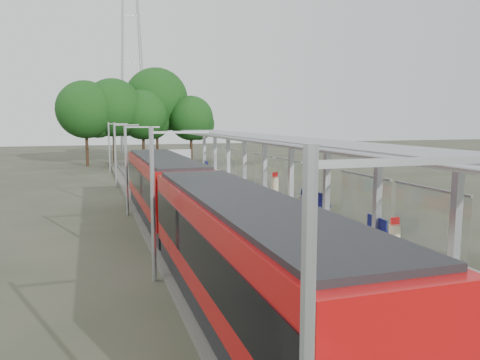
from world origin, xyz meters
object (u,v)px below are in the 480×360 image
object	(u,v)px
bench_near	(379,228)
info_pillar_far	(275,190)
train	(190,208)
bench_mid	(314,202)
bench_far	(207,166)
info_pillar_near	(394,245)
litter_bin	(303,204)

from	to	relation	value
bench_near	info_pillar_far	distance (m)	8.83
train	bench_mid	bearing A→B (deg)	16.33
train	bench_far	size ratio (longest dim) A/B	18.43
info_pillar_far	bench_far	bearing A→B (deg)	70.42
train	info_pillar_far	world-z (taller)	train
bench_mid	info_pillar_near	bearing A→B (deg)	-111.65
train	litter_bin	bearing A→B (deg)	21.16
bench_near	bench_mid	world-z (taller)	bench_mid
bench_far	train	bearing A→B (deg)	-102.79
train	bench_near	distance (m)	7.51
train	litter_bin	size ratio (longest dim) A/B	31.63
bench_mid	litter_bin	size ratio (longest dim) A/B	2.02
info_pillar_near	litter_bin	bearing A→B (deg)	78.63
info_pillar_near	train	bearing A→B (deg)	124.94
info_pillar_near	info_pillar_far	size ratio (longest dim) A/B	0.92
bench_mid	bench_far	bearing A→B (deg)	79.36
bench_far	info_pillar_far	distance (m)	16.43
info_pillar_near	bench_near	bearing A→B (deg)	59.13
train	bench_far	distance (m)	22.62
train	bench_near	bearing A→B (deg)	-27.40
info_pillar_near	litter_bin	distance (m)	8.84
bench_mid	bench_far	distance (m)	19.84
train	bench_mid	size ratio (longest dim) A/B	15.68
bench_near	bench_mid	size ratio (longest dim) A/B	0.80
bench_far	litter_bin	distance (m)	19.35
info_pillar_near	info_pillar_far	world-z (taller)	info_pillar_far
train	litter_bin	world-z (taller)	train
info_pillar_far	train	bearing A→B (deg)	-156.80
bench_far	info_pillar_far	world-z (taller)	info_pillar_far
info_pillar_near	litter_bin	size ratio (longest dim) A/B	1.83
bench_far	bench_near	bearing A→B (deg)	-85.89
bench_near	info_pillar_far	bearing A→B (deg)	99.05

